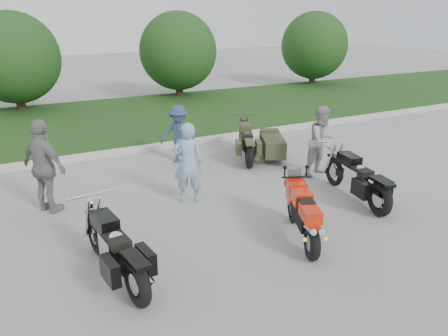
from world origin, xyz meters
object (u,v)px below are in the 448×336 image
cruiser_sidecar (262,144)px  person_grey (322,141)px  sportbike_red (303,213)px  person_back (44,167)px  cruiser_right (359,180)px  person_stripe (188,163)px  person_denim (179,134)px  cruiser_left (117,252)px

cruiser_sidecar → person_grey: bearing=-44.8°
sportbike_red → person_back: person_back is taller
cruiser_right → person_stripe: bearing=162.8°
person_back → person_denim: bearing=-97.2°
person_stripe → person_denim: bearing=-83.9°
cruiser_sidecar → person_grey: size_ratio=1.26×
person_denim → cruiser_sidecar: bearing=18.6°
cruiser_right → person_grey: (0.35, 1.68, 0.40)m
cruiser_left → person_back: person_back is taller
sportbike_red → person_grey: 3.57m
sportbike_red → person_grey: (2.50, 2.54, 0.34)m
person_back → cruiser_sidecar: bearing=-113.8°
cruiser_sidecar → person_stripe: 3.45m
cruiser_right → person_grey: bearing=88.6°
sportbike_red → person_denim: (-0.28, 5.10, 0.25)m
cruiser_left → cruiser_sidecar: (5.09, 3.95, -0.04)m
cruiser_right → cruiser_left: bearing=-163.9°
cruiser_left → person_grey: bearing=14.6°
cruiser_left → person_denim: person_denim is taller
person_grey → person_back: bearing=161.4°
cruiser_sidecar → person_back: person_back is taller
cruiser_left → person_grey: (5.74, 2.21, 0.41)m
cruiser_left → cruiser_right: size_ratio=0.99×
person_stripe → person_denim: 2.67m
cruiser_sidecar → person_back: size_ratio=1.14×
person_stripe → person_back: 2.88m
person_back → person_grey: bearing=-130.3°
person_grey → cruiser_sidecar: bearing=99.5°
sportbike_red → cruiser_sidecar: 4.67m
cruiser_sidecar → person_denim: size_ratio=1.40×
person_stripe → person_back: size_ratio=0.90×
cruiser_left → person_grey: size_ratio=1.36×
person_grey → person_denim: 3.78m
cruiser_sidecar → person_stripe: bearing=-124.8°
person_denim → sportbike_red: bearing=-47.2°
sportbike_red → person_denim: person_denim is taller
person_grey → person_denim: bearing=126.6°
person_back → cruiser_right: bearing=-145.5°
person_grey → person_back: size_ratio=0.91×
sportbike_red → cruiser_left: (-3.24, 0.33, -0.07)m
cruiser_right → cruiser_sidecar: cruiser_right is taller
person_denim → person_grey: bearing=-3.1°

